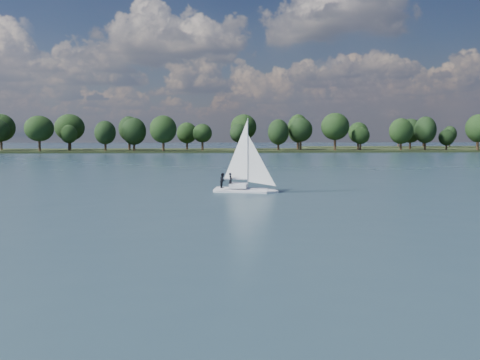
{
  "coord_description": "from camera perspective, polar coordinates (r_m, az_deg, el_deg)",
  "views": [
    {
      "loc": [
        1.14,
        -10.22,
        6.95
      ],
      "look_at": [
        4.49,
        41.83,
        2.5
      ],
      "focal_mm": 40.0,
      "sensor_mm": 36.0,
      "label": 1
    }
  ],
  "objects": [
    {
      "name": "ground",
      "position": [
        110.44,
        -4.27,
        1.25
      ],
      "size": [
        700.0,
        700.0,
        0.0
      ],
      "primitive_type": "plane",
      "color": "#233342",
      "rests_on": "ground"
    },
    {
      "name": "far_shore",
      "position": [
        222.33,
        -3.98,
        3.07
      ],
      "size": [
        660.0,
        40.0,
        1.5
      ],
      "primitive_type": "cube",
      "color": "black",
      "rests_on": "ground"
    },
    {
      "name": "sailboat",
      "position": [
        64.17,
        0.19,
        0.99
      ],
      "size": [
        7.35,
        3.9,
        9.32
      ],
      "rotation": [
        0.0,
        0.0,
        -0.29
      ],
      "color": "silver",
      "rests_on": "ground"
    },
    {
      "name": "treeline",
      "position": [
        218.31,
        -4.38,
        5.17
      ],
      "size": [
        563.13,
        74.2,
        18.35
      ],
      "color": "black",
      "rests_on": "ground"
    }
  ]
}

